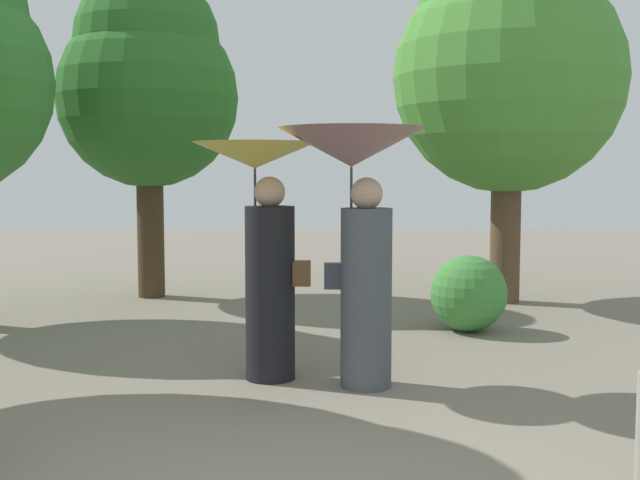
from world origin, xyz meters
name	(u,v)px	position (x,y,z in m)	size (l,w,h in m)	color
person_left	(263,226)	(-0.44, 3.09, 1.23)	(1.00, 1.00, 1.90)	black
person_right	(357,203)	(0.31, 2.89, 1.43)	(1.13, 1.13, 2.00)	#474C56
tree_near_right	(509,58)	(2.25, 6.96, 3.09)	(2.90, 2.90, 4.77)	brown
tree_far_back	(148,81)	(-2.39, 7.23, 2.86)	(2.37, 2.37, 4.30)	#42301E
bush_path_right	(469,293)	(1.51, 5.06, 0.40)	(0.80, 0.80, 0.80)	#428C3D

